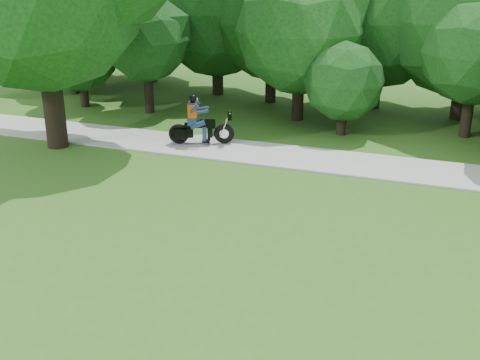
# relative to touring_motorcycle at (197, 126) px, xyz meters

# --- Properties ---
(ground) EXTENTS (100.00, 100.00, 0.00)m
(ground) POSITION_rel_touring_motorcycle_xyz_m (6.19, -8.19, -0.67)
(ground) COLOR #34641C
(ground) RESTS_ON ground
(walkway) EXTENTS (60.00, 2.20, 0.06)m
(walkway) POSITION_rel_touring_motorcycle_xyz_m (6.19, -0.19, -0.64)
(walkway) COLOR #9B9B96
(walkway) RESTS_ON ground
(tree_line) EXTENTS (39.67, 12.20, 7.72)m
(tree_line) POSITION_rel_touring_motorcycle_xyz_m (8.18, 6.65, 2.93)
(tree_line) COLOR black
(tree_line) RESTS_ON ground
(touring_motorcycle) EXTENTS (2.11, 1.21, 1.67)m
(touring_motorcycle) POSITION_rel_touring_motorcycle_xyz_m (0.00, 0.00, 0.00)
(touring_motorcycle) COLOR black
(touring_motorcycle) RESTS_ON walkway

